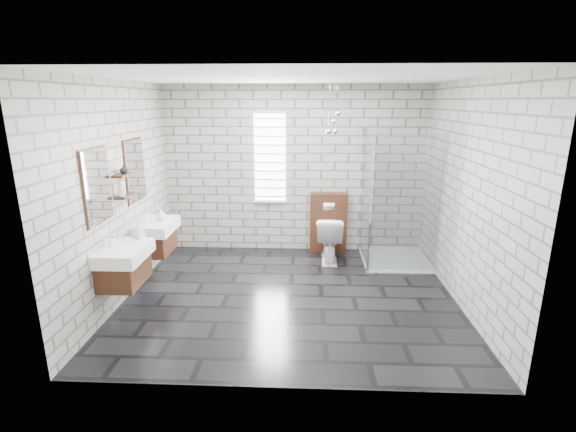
# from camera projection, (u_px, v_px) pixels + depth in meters

# --- Properties ---
(floor) EXTENTS (4.20, 3.60, 0.02)m
(floor) POSITION_uv_depth(u_px,v_px,m) (290.00, 296.00, 5.41)
(floor) COLOR black
(floor) RESTS_ON ground
(ceiling) EXTENTS (4.20, 3.60, 0.02)m
(ceiling) POSITION_uv_depth(u_px,v_px,m) (290.00, 76.00, 4.69)
(ceiling) COLOR white
(ceiling) RESTS_ON wall_back
(wall_back) EXTENTS (4.20, 0.02, 2.70)m
(wall_back) POSITION_uv_depth(u_px,v_px,m) (295.00, 170.00, 6.79)
(wall_back) COLOR #A4A59F
(wall_back) RESTS_ON floor
(wall_front) EXTENTS (4.20, 0.02, 2.70)m
(wall_front) POSITION_uv_depth(u_px,v_px,m) (281.00, 244.00, 3.31)
(wall_front) COLOR #A4A59F
(wall_front) RESTS_ON floor
(wall_left) EXTENTS (0.02, 3.60, 2.70)m
(wall_left) POSITION_uv_depth(u_px,v_px,m) (120.00, 193.00, 5.14)
(wall_left) COLOR #A4A59F
(wall_left) RESTS_ON floor
(wall_right) EXTENTS (0.02, 3.60, 2.70)m
(wall_right) POSITION_uv_depth(u_px,v_px,m) (467.00, 196.00, 4.96)
(wall_right) COLOR #A4A59F
(wall_right) RESTS_ON floor
(vanity_left) EXTENTS (0.47, 0.70, 1.57)m
(vanity_left) POSITION_uv_depth(u_px,v_px,m) (121.00, 255.00, 4.74)
(vanity_left) COLOR #402113
(vanity_left) RESTS_ON wall_left
(vanity_right) EXTENTS (0.47, 0.70, 1.57)m
(vanity_right) POSITION_uv_depth(u_px,v_px,m) (153.00, 228.00, 5.75)
(vanity_right) COLOR #402113
(vanity_right) RESTS_ON wall_left
(shelf_lower) EXTENTS (0.14, 0.30, 0.03)m
(shelf_lower) POSITION_uv_depth(u_px,v_px,m) (124.00, 196.00, 5.10)
(shelf_lower) COLOR #402113
(shelf_lower) RESTS_ON wall_left
(shelf_upper) EXTENTS (0.14, 0.30, 0.03)m
(shelf_upper) POSITION_uv_depth(u_px,v_px,m) (122.00, 175.00, 5.03)
(shelf_upper) COLOR #402113
(shelf_upper) RESTS_ON wall_left
(window) EXTENTS (0.56, 0.05, 1.48)m
(window) POSITION_uv_depth(u_px,v_px,m) (270.00, 158.00, 6.73)
(window) COLOR white
(window) RESTS_ON wall_back
(cistern_panel) EXTENTS (0.60, 0.20, 1.00)m
(cistern_panel) POSITION_uv_depth(u_px,v_px,m) (328.00, 223.00, 6.89)
(cistern_panel) COLOR #402113
(cistern_panel) RESTS_ON floor
(flush_plate) EXTENTS (0.18, 0.01, 0.12)m
(flush_plate) POSITION_uv_depth(u_px,v_px,m) (329.00, 207.00, 6.71)
(flush_plate) COLOR silver
(flush_plate) RESTS_ON cistern_panel
(shower_enclosure) EXTENTS (1.00, 1.00, 2.03)m
(shower_enclosure) POSITION_uv_depth(u_px,v_px,m) (391.00, 233.00, 6.35)
(shower_enclosure) COLOR white
(shower_enclosure) RESTS_ON floor
(pendant_cluster) EXTENTS (0.23, 0.23, 0.74)m
(pendant_cluster) POSITION_uv_depth(u_px,v_px,m) (333.00, 125.00, 6.15)
(pendant_cluster) COLOR silver
(pendant_cluster) RESTS_ON ceiling
(toilet) EXTENTS (0.43, 0.72, 0.72)m
(toilet) POSITION_uv_depth(u_px,v_px,m) (329.00, 238.00, 6.53)
(toilet) COLOR white
(toilet) RESTS_ON floor
(soap_bottle_a) EXTENTS (0.13, 0.13, 0.21)m
(soap_bottle_a) POSITION_uv_depth(u_px,v_px,m) (139.00, 230.00, 4.99)
(soap_bottle_a) COLOR #B2B2B2
(soap_bottle_a) RESTS_ON vanity_left
(soap_bottle_b) EXTENTS (0.14, 0.14, 0.16)m
(soap_bottle_b) POSITION_uv_depth(u_px,v_px,m) (161.00, 214.00, 5.75)
(soap_bottle_b) COLOR #B2B2B2
(soap_bottle_b) RESTS_ON vanity_right
(soap_bottle_c) EXTENTS (0.11, 0.11, 0.23)m
(soap_bottle_c) POSITION_uv_depth(u_px,v_px,m) (121.00, 187.00, 4.97)
(soap_bottle_c) COLOR #B2B2B2
(soap_bottle_c) RESTS_ON shelf_lower
(vase) EXTENTS (0.11, 0.11, 0.10)m
(vase) POSITION_uv_depth(u_px,v_px,m) (124.00, 169.00, 5.04)
(vase) COLOR #B2B2B2
(vase) RESTS_ON shelf_upper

